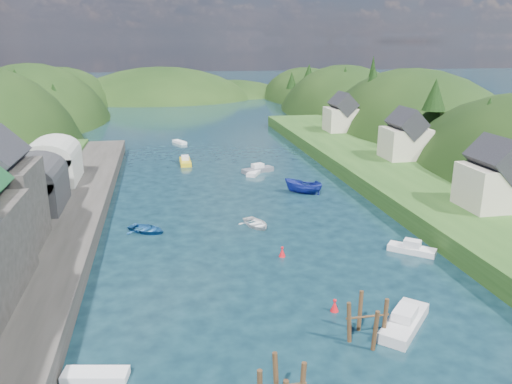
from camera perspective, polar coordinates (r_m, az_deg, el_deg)
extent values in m
plane|color=black|center=(80.89, -2.93, 1.72)|extent=(600.00, 600.00, 0.00)
ellipsoid|color=black|center=(152.28, -23.72, 4.23)|extent=(44.00, 75.56, 48.19)
ellipsoid|color=black|center=(192.54, -21.18, 7.37)|extent=(44.00, 75.56, 39.00)
ellipsoid|color=black|center=(120.16, 17.13, 1.87)|extent=(36.00, 75.56, 48.00)
ellipsoid|color=black|center=(158.29, 9.99, 6.07)|extent=(36.00, 75.56, 44.49)
ellipsoid|color=black|center=(197.36, 5.71, 8.77)|extent=(36.00, 75.56, 36.00)
ellipsoid|color=black|center=(199.81, -10.62, 7.59)|extent=(80.00, 60.00, 44.00)
ellipsoid|color=black|center=(211.93, -2.97, 7.82)|extent=(70.00, 56.00, 36.00)
cone|color=black|center=(117.15, -25.70, 9.00)|extent=(5.28, 5.28, 5.16)
cone|color=black|center=(129.27, -25.75, 11.23)|extent=(4.77, 4.77, 6.11)
cone|color=black|center=(131.24, -22.08, 10.25)|extent=(4.07, 4.07, 5.56)
cone|color=black|center=(148.79, -23.02, 11.11)|extent=(4.56, 4.56, 7.84)
cone|color=black|center=(158.03, -22.77, 10.92)|extent=(4.75, 4.75, 5.97)
cone|color=black|center=(163.60, -20.75, 11.49)|extent=(4.27, 4.27, 7.01)
cone|color=black|center=(83.62, 24.96, 7.56)|extent=(5.29, 5.29, 6.40)
cone|color=black|center=(93.31, 19.78, 10.45)|extent=(4.07, 4.07, 5.54)
cone|color=black|center=(101.11, 18.40, 8.71)|extent=(3.40, 3.40, 5.97)
cone|color=black|center=(113.39, 17.68, 10.99)|extent=(4.94, 4.94, 8.05)
cone|color=black|center=(118.50, 13.29, 12.19)|extent=(5.25, 5.25, 6.69)
cone|color=black|center=(131.47, 13.17, 12.94)|extent=(3.36, 3.36, 9.35)
cone|color=black|center=(145.41, 10.14, 12.53)|extent=(4.57, 4.57, 7.32)
cone|color=black|center=(153.26, 9.05, 12.26)|extent=(3.59, 3.59, 6.96)
cone|color=black|center=(165.57, 6.07, 13.39)|extent=(4.14, 4.14, 5.65)
cone|color=black|center=(172.81, 4.10, 12.61)|extent=(3.83, 3.83, 5.71)
cube|color=#2D2B28|center=(53.17, -24.72, -6.97)|extent=(12.00, 110.00, 2.00)
cube|color=#2D2B28|center=(52.96, -27.23, -1.61)|extent=(7.00, 8.00, 8.00)
cube|color=#2D2D30|center=(64.61, -24.19, 0.01)|extent=(7.00, 9.00, 4.00)
cylinder|color=#2D2D30|center=(64.11, -24.41, 1.72)|extent=(7.00, 9.00, 7.00)
cube|color=#B2B2A8|center=(75.94, -22.25, 2.58)|extent=(7.00, 9.00, 4.00)
cylinder|color=#B2B2A8|center=(75.52, -22.42, 4.05)|extent=(7.00, 9.00, 7.00)
cube|color=#234719|center=(78.74, 16.46, 1.52)|extent=(16.00, 120.00, 2.40)
cube|color=beige|center=(64.12, 25.54, 0.56)|extent=(7.00, 6.00, 5.00)
cube|color=black|center=(63.37, 25.92, 3.46)|extent=(5.15, 6.24, 5.15)
cube|color=beige|center=(86.66, 16.66, 5.38)|extent=(7.00, 6.00, 5.00)
cube|color=black|center=(86.10, 16.84, 7.55)|extent=(5.15, 6.24, 5.15)
cube|color=beige|center=(110.60, 9.82, 8.18)|extent=(7.00, 6.00, 5.00)
cube|color=black|center=(110.16, 9.91, 9.90)|extent=(5.15, 6.24, 5.15)
cylinder|color=#382314|center=(32.23, 2.31, -20.82)|extent=(0.32, 0.32, 3.93)
cylinder|color=#382314|center=(38.99, 14.49, -14.20)|extent=(0.32, 0.32, 3.80)
cylinder|color=#382314|center=(39.55, 11.78, -13.52)|extent=(0.32, 0.32, 3.80)
cylinder|color=#382314|center=(38.00, 10.60, -14.81)|extent=(0.32, 0.32, 3.80)
cylinder|color=#382314|center=(37.41, 13.42, -15.55)|extent=(0.32, 0.32, 3.80)
cylinder|color=#382314|center=(38.16, 12.64, -13.71)|extent=(3.30, 0.16, 0.16)
cone|color=red|center=(42.02, 8.97, -12.75)|extent=(0.70, 0.70, 0.90)
sphere|color=red|center=(41.78, 9.00, -12.15)|extent=(0.30, 0.30, 0.30)
cone|color=red|center=(51.24, 3.02, -6.90)|extent=(0.70, 0.70, 0.90)
sphere|color=red|center=(51.04, 3.03, -6.39)|extent=(0.30, 0.30, 0.30)
cube|color=silver|center=(36.04, -17.88, -19.32)|extent=(4.40, 2.16, 0.59)
cube|color=gold|center=(90.43, -8.09, 3.42)|extent=(1.90, 5.57, 0.78)
cube|color=silver|center=(90.25, -8.11, 3.90)|extent=(1.31, 1.96, 0.70)
cube|color=white|center=(109.16, -8.74, 5.65)|extent=(3.06, 4.43, 0.59)
cube|color=silver|center=(54.62, 17.37, -6.31)|extent=(4.70, 4.26, 0.67)
cube|color=silver|center=(54.35, 17.43, -5.62)|extent=(2.00, 1.92, 0.70)
cube|color=silver|center=(82.51, -0.15, 2.25)|extent=(3.47, 4.68, 0.63)
cube|color=silver|center=(41.06, 16.58, -14.14)|extent=(5.90, 6.08, 0.89)
cube|color=silver|center=(40.64, 16.68, -13.12)|extent=(2.60, 2.63, 0.70)
imported|color=navy|center=(72.08, 5.40, 0.54)|extent=(5.86, 4.82, 2.17)
cube|color=#575A64|center=(83.83, 0.20, 2.52)|extent=(5.68, 3.64, 0.76)
cube|color=silver|center=(83.64, 0.20, 3.03)|extent=(2.22, 1.85, 0.70)
imported|color=navy|center=(58.89, -12.37, -4.18)|extent=(5.79, 5.52, 0.98)
imported|color=silver|center=(59.32, 0.02, -3.63)|extent=(4.52, 5.30, 0.93)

